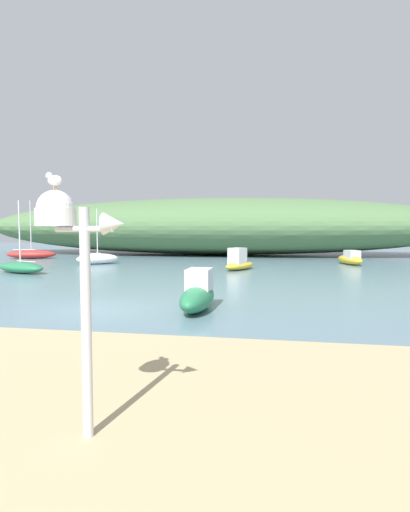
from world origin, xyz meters
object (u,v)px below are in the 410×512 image
object	(u,v)px
motorboat_mid_channel	(239,262)
sailboat_east_reach	(21,267)
seagull_on_radar	(54,179)
motorboat_far_left	(350,259)
mast_structure	(68,238)
motorboat_off_point	(198,294)
sailboat_by_sandbar	(98,259)
sailboat_inner_mooring	(31,254)

from	to	relation	value
motorboat_mid_channel	sailboat_east_reach	bearing A→B (deg)	-161.75
seagull_on_radar	motorboat_far_left	distance (m)	28.52
mast_structure	motorboat_off_point	bearing A→B (deg)	91.14
motorboat_far_left	sailboat_by_sandbar	size ratio (longest dim) A/B	0.83
motorboat_far_left	motorboat_mid_channel	bearing A→B (deg)	-145.38
motorboat_mid_channel	motorboat_off_point	world-z (taller)	motorboat_mid_channel
motorboat_mid_channel	sailboat_east_reach	distance (m)	13.37
sailboat_east_reach	sailboat_by_sandbar	bearing A→B (deg)	74.60
mast_structure	motorboat_mid_channel	xyz separation A→B (m)	(-0.10, 21.94, -2.03)
seagull_on_radar	motorboat_mid_channel	distance (m)	22.10
motorboat_mid_channel	sailboat_inner_mooring	size ratio (longest dim) A/B	0.62
mast_structure	motorboat_off_point	size ratio (longest dim) A/B	0.92
seagull_on_radar	sailboat_inner_mooring	world-z (taller)	sailboat_inner_mooring
mast_structure	sailboat_by_sandbar	bearing A→B (deg)	114.16
motorboat_far_left	motorboat_off_point	bearing A→B (deg)	-112.72
sailboat_by_sandbar	motorboat_off_point	world-z (taller)	sailboat_by_sandbar
mast_structure	sailboat_east_reach	distance (m)	21.99
sailboat_east_reach	sailboat_inner_mooring	distance (m)	12.81
motorboat_mid_channel	sailboat_inner_mooring	bearing A→B (deg)	160.30
motorboat_off_point	sailboat_inner_mooring	bearing A→B (deg)	133.38
mast_structure	sailboat_inner_mooring	world-z (taller)	sailboat_inner_mooring
sailboat_east_reach	sailboat_inner_mooring	size ratio (longest dim) A/B	0.84
sailboat_east_reach	mast_structure	bearing A→B (deg)	-54.22
motorboat_mid_channel	sailboat_by_sandbar	distance (m)	11.14
motorboat_mid_channel	seagull_on_radar	bearing A→B (deg)	-90.16
mast_structure	sailboat_inner_mooring	xyz separation A→B (m)	(-19.27, 28.81, -2.12)
sailboat_east_reach	motorboat_off_point	xyz separation A→B (m)	(12.63, -9.16, 0.16)
seagull_on_radar	motorboat_off_point	size ratio (longest dim) A/B	0.09
seagull_on_radar	motorboat_off_point	bearing A→B (deg)	90.08
motorboat_mid_channel	mast_structure	bearing A→B (deg)	-89.75
motorboat_mid_channel	sailboat_east_reach	xyz separation A→B (m)	(-12.70, -4.19, -0.14)
motorboat_mid_channel	motorboat_off_point	xyz separation A→B (m)	(-0.07, -13.35, 0.02)
seagull_on_radar	sailboat_inner_mooring	bearing A→B (deg)	123.57
motorboat_mid_channel	sailboat_by_sandbar	size ratio (longest dim) A/B	0.78
motorboat_mid_channel	motorboat_off_point	distance (m)	13.35
sailboat_by_sandbar	motorboat_off_point	distance (m)	19.16
sailboat_east_reach	motorboat_off_point	world-z (taller)	sailboat_east_reach
sailboat_by_sandbar	motorboat_off_point	xyz separation A→B (m)	(10.79, -15.84, 0.10)
seagull_on_radar	sailboat_east_reach	xyz separation A→B (m)	(-12.64, 17.75, -2.84)
mast_structure	seagull_on_radar	world-z (taller)	seagull_on_radar
seagull_on_radar	motorboat_mid_channel	world-z (taller)	seagull_on_radar
sailboat_east_reach	motorboat_far_left	bearing A→B (deg)	25.01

